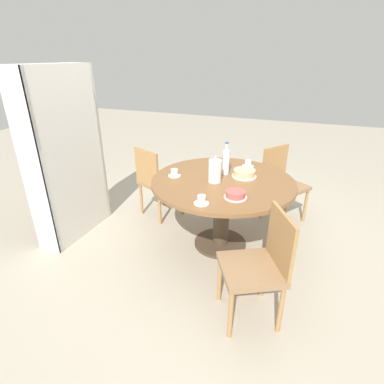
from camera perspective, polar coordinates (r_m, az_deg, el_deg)
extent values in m
plane|color=#B2A893|center=(3.25, 5.35, -9.82)|extent=(14.00, 14.00, 0.00)
cylinder|color=#473828|center=(3.24, 5.36, -9.61)|extent=(0.54, 0.54, 0.03)
cylinder|color=#473828|center=(3.06, 5.62, -4.15)|extent=(0.16, 0.16, 0.67)
cylinder|color=brown|center=(2.91, 5.91, 1.99)|extent=(1.38, 1.38, 0.04)
cylinder|color=#A87A47|center=(3.72, -1.89, -1.30)|extent=(0.03, 0.03, 0.41)
cylinder|color=#A87A47|center=(3.97, -5.46, 0.31)|extent=(0.03, 0.03, 0.41)
cylinder|color=#A87A47|center=(3.51, -6.18, -3.11)|extent=(0.03, 0.03, 0.41)
cylinder|color=#A87A47|center=(3.77, -9.65, -1.28)|extent=(0.03, 0.03, 0.41)
cube|color=#93704C|center=(3.64, -5.95, 1.95)|extent=(0.55, 0.55, 0.04)
cube|color=#A87A47|center=(3.45, -8.64, 4.57)|extent=(0.19, 0.38, 0.42)
cylinder|color=#A87A47|center=(2.49, 5.26, -16.23)|extent=(0.03, 0.03, 0.41)
cylinder|color=#A87A47|center=(2.24, 7.35, -22.17)|extent=(0.03, 0.03, 0.41)
cylinder|color=#A87A47|center=(2.58, 13.38, -15.21)|extent=(0.03, 0.03, 0.41)
cylinder|color=#A87A47|center=(2.34, 16.52, -20.67)|extent=(0.03, 0.03, 0.41)
cube|color=#93704C|center=(2.25, 11.10, -14.19)|extent=(0.57, 0.57, 0.04)
cube|color=#A87A47|center=(2.19, 16.56, -8.77)|extent=(0.36, 0.21, 0.42)
cylinder|color=#A87A47|center=(3.53, 17.26, -4.04)|extent=(0.03, 0.03, 0.41)
cylinder|color=#A87A47|center=(3.79, 20.76, -2.49)|extent=(0.03, 0.03, 0.41)
cylinder|color=#A87A47|center=(3.73, 13.07, -1.90)|extent=(0.03, 0.03, 0.41)
cylinder|color=#A87A47|center=(3.98, 16.67, -0.58)|extent=(0.03, 0.03, 0.41)
cube|color=#93704C|center=(3.66, 17.38, 1.00)|extent=(0.58, 0.58, 0.04)
cube|color=#A87A47|center=(3.69, 15.50, 5.30)|extent=(0.34, 0.25, 0.42)
cube|color=silver|center=(3.66, -18.60, 8.32)|extent=(0.04, 0.28, 1.77)
cube|color=silver|center=(3.10, -28.05, 3.83)|extent=(0.04, 0.28, 1.77)
cube|color=silver|center=(3.28, -21.27, 6.10)|extent=(0.87, 0.02, 1.77)
cube|color=silver|center=(3.71, -20.76, -6.47)|extent=(0.79, 0.27, 0.04)
cube|color=silver|center=(3.56, -21.56, -1.82)|extent=(0.79, 0.27, 0.04)
cube|color=silver|center=(3.42, -22.47, 3.49)|extent=(0.79, 0.27, 0.04)
cube|color=silver|center=(3.32, -23.45, 9.16)|extent=(0.79, 0.27, 0.04)
cube|color=silver|center=(3.26, -24.52, 15.12)|extent=(0.79, 0.27, 0.04)
cube|color=silver|center=(3.23, -25.61, 20.92)|extent=(0.79, 0.27, 0.04)
cube|color=orange|center=(3.78, -18.67, -2.79)|extent=(0.32, 0.21, 0.28)
cube|color=#B72D28|center=(3.49, -23.43, -6.28)|extent=(0.32, 0.21, 0.25)
cube|color=#28703D|center=(3.66, -19.25, 1.41)|extent=(0.31, 0.21, 0.21)
cube|color=beige|center=(3.34, -24.40, -1.55)|extent=(0.31, 0.21, 0.22)
cube|color=black|center=(3.52, -20.32, 6.89)|extent=(0.36, 0.21, 0.25)
cube|color=gold|center=(3.22, -25.28, 4.58)|extent=(0.36, 0.21, 0.26)
cube|color=teal|center=(3.44, -21.17, 12.51)|extent=(0.35, 0.21, 0.26)
cube|color=#234793|center=(3.13, -26.47, 10.59)|extent=(0.35, 0.21, 0.26)
cube|color=gold|center=(3.42, -21.66, 18.15)|extent=(0.28, 0.21, 0.22)
cube|color=#703384|center=(3.06, -28.17, 16.47)|extent=(0.28, 0.21, 0.23)
cylinder|color=white|center=(2.81, 4.38, 4.01)|extent=(0.12, 0.12, 0.22)
cone|color=white|center=(2.77, 4.46, 6.30)|extent=(0.11, 0.11, 0.02)
sphere|color=white|center=(2.76, 4.47, 6.68)|extent=(0.02, 0.02, 0.02)
cylinder|color=silver|center=(3.01, 6.47, 5.65)|extent=(0.07, 0.07, 0.25)
cylinder|color=silver|center=(2.96, 6.61, 8.54)|extent=(0.03, 0.03, 0.07)
cylinder|color=#2D5184|center=(2.95, 6.65, 9.30)|extent=(0.04, 0.04, 0.01)
cylinder|color=silver|center=(3.00, 9.89, 2.98)|extent=(0.24, 0.24, 0.01)
cylinder|color=#DBB784|center=(2.99, 9.94, 3.64)|extent=(0.21, 0.21, 0.06)
cylinder|color=silver|center=(2.54, 8.25, -1.00)|extent=(0.19, 0.19, 0.01)
cylinder|color=#C65651|center=(2.53, 8.29, -0.36)|extent=(0.16, 0.16, 0.05)
cylinder|color=white|center=(2.98, -3.35, 3.13)|extent=(0.12, 0.12, 0.01)
cylinder|color=white|center=(2.97, -3.37, 3.78)|extent=(0.07, 0.07, 0.06)
cylinder|color=white|center=(2.42, 1.81, -2.16)|extent=(0.12, 0.12, 0.01)
cylinder|color=white|center=(2.40, 1.82, -1.39)|extent=(0.07, 0.07, 0.06)
cylinder|color=white|center=(3.29, 10.59, 4.84)|extent=(0.12, 0.12, 0.01)
cylinder|color=white|center=(3.28, 10.64, 5.43)|extent=(0.07, 0.07, 0.06)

